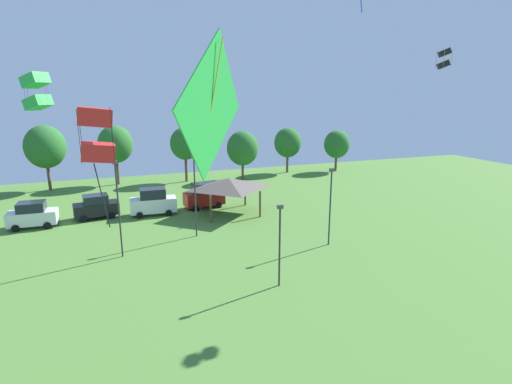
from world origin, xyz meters
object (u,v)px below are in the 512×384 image
(treeline_tree_1, at_px, (45,147))
(treeline_tree_3, at_px, (185,144))
(treeline_tree_5, at_px, (288,143))
(parked_car_leftmost, at_px, (32,215))
(kite_flying_7, at_px, (444,59))
(light_post_3, at_px, (195,192))
(kite_flying_4, at_px, (37,91))
(treeline_tree_2, at_px, (115,144))
(kite_flying_6, at_px, (211,108))
(light_post_2, at_px, (330,202))
(light_post_1, at_px, (280,240))
(parked_car_second_from_left, at_px, (96,207))
(kite_flying_1, at_px, (96,135))
(treeline_tree_4, at_px, (243,148))
(parked_car_third_from_left, at_px, (153,202))
(light_post_0, at_px, (118,204))
(parked_car_rightmost_in_row, at_px, (204,196))
(treeline_tree_6, at_px, (337,144))
(park_pavilion, at_px, (229,183))

(treeline_tree_1, height_order, treeline_tree_3, treeline_tree_1)
(treeline_tree_5, bearing_deg, parked_car_leftmost, -154.28)
(kite_flying_7, distance_m, light_post_3, 20.31)
(kite_flying_4, bearing_deg, treeline_tree_2, 75.14)
(kite_flying_6, bearing_deg, kite_flying_4, 105.51)
(parked_car_leftmost, xyz_separation_m, treeline_tree_3, (16.62, 14.48, 4.03))
(light_post_2, bearing_deg, kite_flying_6, -128.88)
(kite_flying_4, relative_size, light_post_1, 0.53)
(parked_car_second_from_left, height_order, light_post_2, light_post_2)
(kite_flying_6, height_order, treeline_tree_1, kite_flying_6)
(kite_flying_1, xyz_separation_m, treeline_tree_4, (17.86, 33.50, -5.60))
(parked_car_third_from_left, height_order, light_post_0, light_post_0)
(parked_car_rightmost_in_row, height_order, light_post_3, light_post_3)
(kite_flying_4, distance_m, treeline_tree_3, 25.11)
(light_post_2, bearing_deg, parked_car_second_from_left, 141.16)
(kite_flying_1, distance_m, parked_car_third_from_left, 22.76)
(light_post_2, xyz_separation_m, treeline_tree_1, (-23.04, 28.44, 1.91))
(kite_flying_7, xyz_separation_m, treeline_tree_1, (-27.13, 34.23, -8.41))
(light_post_2, distance_m, treeline_tree_3, 28.20)
(treeline_tree_1, height_order, treeline_tree_5, treeline_tree_1)
(treeline_tree_2, bearing_deg, parked_car_rightmost_in_row, -61.34)
(treeline_tree_6, bearing_deg, treeline_tree_5, 167.87)
(kite_flying_4, distance_m, light_post_2, 23.50)
(kite_flying_7, xyz_separation_m, park_pavilion, (-9.03, 16.79, -10.73))
(treeline_tree_6, bearing_deg, parked_car_leftmost, -160.71)
(parked_car_second_from_left, distance_m, treeline_tree_4, 22.69)
(treeline_tree_3, bearing_deg, light_post_1, -90.74)
(kite_flying_7, distance_m, light_post_1, 15.15)
(kite_flying_4, distance_m, treeline_tree_2, 22.51)
(kite_flying_6, relative_size, light_post_0, 0.48)
(treeline_tree_1, bearing_deg, light_post_3, -59.25)
(kite_flying_6, bearing_deg, treeline_tree_2, 91.71)
(parked_car_second_from_left, relative_size, treeline_tree_1, 0.53)
(parked_car_third_from_left, height_order, treeline_tree_2, treeline_tree_2)
(park_pavilion, height_order, light_post_1, light_post_1)
(parked_car_second_from_left, xyz_separation_m, park_pavilion, (12.48, -3.01, 1.95))
(treeline_tree_4, bearing_deg, light_post_1, -104.56)
(kite_flying_4, height_order, park_pavilion, kite_flying_4)
(treeline_tree_4, height_order, treeline_tree_5, treeline_tree_4)
(kite_flying_1, xyz_separation_m, parked_car_rightmost_in_row, (9.49, 21.41, -8.70))
(parked_car_second_from_left, distance_m, treeline_tree_3, 18.04)
(parked_car_leftmost, xyz_separation_m, light_post_3, (13.27, -7.40, 2.69))
(parked_car_second_from_left, relative_size, treeline_tree_4, 0.63)
(parked_car_rightmost_in_row, bearing_deg, parked_car_second_from_left, 173.13)
(kite_flying_4, distance_m, treeline_tree_5, 37.11)
(parked_car_leftmost, bearing_deg, light_post_1, -45.82)
(kite_flying_6, bearing_deg, treeline_tree_1, 101.82)
(treeline_tree_4, bearing_deg, treeline_tree_6, 3.27)
(light_post_1, bearing_deg, treeline_tree_1, 116.25)
(kite_flying_4, height_order, treeline_tree_1, kite_flying_4)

